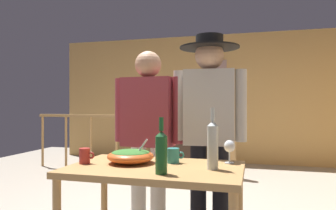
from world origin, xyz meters
The scene contains 14 objects.
back_wall centered at (0.00, 3.39, 1.29)m, with size 6.32×0.10×2.59m, color tan.
framed_picture centered at (0.22, 3.33, 1.83)m, with size 0.42×0.03×0.47m, color gray.
stair_railing centered at (-0.65, 2.05, 0.65)m, with size 3.64×0.10×1.04m.
tv_console centered at (-0.36, 3.04, 0.21)m, with size 0.90×0.40×0.43m, color #38281E.
flat_screen_tv centered at (-0.36, 3.01, 0.67)m, with size 0.53×0.12×0.40m.
serving_table centered at (0.36, -1.16, 0.69)m, with size 1.11×0.69×0.78m.
salad_bowl centered at (0.17, -1.10, 0.83)m, with size 0.31×0.31×0.17m.
wine_glass centered at (0.82, -0.93, 0.89)m, with size 0.07×0.07×0.16m.
wine_bottle_clear centered at (0.73, -1.16, 0.94)m, with size 0.07×0.07×0.38m.
wine_bottle_green centered at (0.47, -1.36, 0.91)m, with size 0.07×0.07×0.32m.
mug_red centered at (-0.12, -1.20, 0.84)m, with size 0.11×0.07×0.10m.
mug_teal centered at (0.45, -1.02, 0.83)m, with size 0.12×0.08×0.10m.
person_standing_left centered at (0.10, -0.53, 0.97)m, with size 0.62×0.24×1.63m.
person_standing_right centered at (0.62, -0.53, 1.05)m, with size 0.59×0.48×1.74m.
Camera 1 is at (0.98, -3.08, 1.18)m, focal length 33.69 mm.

